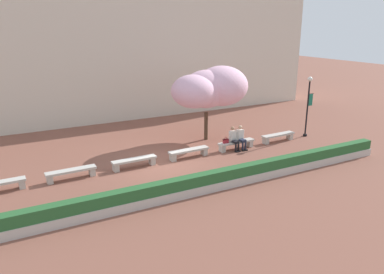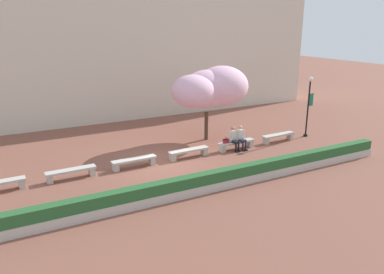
{
  "view_description": "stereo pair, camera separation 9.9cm",
  "coord_description": "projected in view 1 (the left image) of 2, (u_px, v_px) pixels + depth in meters",
  "views": [
    {
      "loc": [
        -6.75,
        -15.78,
        6.55
      ],
      "look_at": [
        1.73,
        0.2,
        1.0
      ],
      "focal_mm": 35.0,
      "sensor_mm": 36.0,
      "label": 1
    },
    {
      "loc": [
        -6.67,
        -15.83,
        6.55
      ],
      "look_at": [
        1.73,
        0.2,
        1.0
      ],
      "focal_mm": 35.0,
      "sensor_mm": 36.0,
      "label": 2
    }
  ],
  "objects": [
    {
      "name": "handbag",
      "position": [
        226.0,
        141.0,
        19.73
      ],
      "size": [
        0.3,
        0.15,
        0.34
      ],
      "color": "#A3232D",
      "rests_on": "stone_bench_east_end"
    },
    {
      "name": "cherry_tree_main",
      "position": [
        210.0,
        88.0,
        21.01
      ],
      "size": [
        4.66,
        2.97,
        4.22
      ],
      "color": "#473323",
      "rests_on": "ground"
    },
    {
      "name": "stone_bench_east_end",
      "position": [
        236.0,
        144.0,
        20.12
      ],
      "size": [
        2.15,
        0.47,
        0.45
      ],
      "color": "#BCB7AD",
      "rests_on": "ground"
    },
    {
      "name": "person_seated_left",
      "position": [
        233.0,
        138.0,
        19.86
      ],
      "size": [
        0.51,
        0.71,
        1.29
      ],
      "color": "black",
      "rests_on": "ground"
    },
    {
      "name": "stone_bench_center",
      "position": [
        134.0,
        161.0,
        17.54
      ],
      "size": [
        2.15,
        0.47,
        0.45
      ],
      "color": "#BCB7AD",
      "rests_on": "ground"
    },
    {
      "name": "stone_bench_near_east",
      "position": [
        189.0,
        152.0,
        18.83
      ],
      "size": [
        2.15,
        0.47,
        0.45
      ],
      "color": "#BCB7AD",
      "rests_on": "ground"
    },
    {
      "name": "planter_hedge_foreground",
      "position": [
        201.0,
        184.0,
        14.93
      ],
      "size": [
        19.73,
        0.5,
        0.8
      ],
      "color": "#BCB7AD",
      "rests_on": "ground"
    },
    {
      "name": "stone_bench_far_east",
      "position": [
        278.0,
        136.0,
        21.42
      ],
      "size": [
        2.15,
        0.47,
        0.45
      ],
      "color": "#BCB7AD",
      "rests_on": "ground"
    },
    {
      "name": "ground_plane",
      "position": [
        163.0,
        162.0,
        18.28
      ],
      "size": [
        100.0,
        100.0,
        0.0
      ],
      "primitive_type": "plane",
      "color": "brown"
    },
    {
      "name": "person_seated_right",
      "position": [
        241.0,
        136.0,
        20.08
      ],
      "size": [
        0.51,
        0.69,
        1.29
      ],
      "color": "black",
      "rests_on": "ground"
    },
    {
      "name": "stone_bench_near_west",
      "position": [
        71.0,
        172.0,
        16.24
      ],
      "size": [
        2.15,
        0.47,
        0.45
      ],
      "color": "#BCB7AD",
      "rests_on": "ground"
    },
    {
      "name": "building_facade",
      "position": [
        99.0,
        51.0,
        25.91
      ],
      "size": [
        33.14,
        4.0,
        9.31
      ],
      "primitive_type": "cube",
      "color": "beige",
      "rests_on": "ground"
    },
    {
      "name": "lamp_post_with_banner",
      "position": [
        308.0,
        101.0,
        21.91
      ],
      "size": [
        0.54,
        0.28,
        3.57
      ],
      "color": "black",
      "rests_on": "ground"
    }
  ]
}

